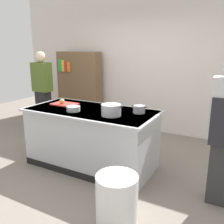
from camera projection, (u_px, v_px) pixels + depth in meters
name	position (u px, v px, depth m)	size (l,w,h in m)	color
ground_plane	(92.00, 165.00, 3.93)	(10.00, 10.00, 0.00)	slate
back_wall	(144.00, 62.00, 5.33)	(6.40, 0.12, 3.00)	silver
counter_island	(92.00, 137.00, 3.81)	(1.98, 0.98, 0.90)	#B7BABF
cutting_board	(65.00, 104.00, 4.02)	(0.40, 0.28, 0.02)	red
onion	(62.00, 101.00, 3.99)	(0.08, 0.08, 0.08)	tan
stock_pot	(111.00, 110.00, 3.37)	(0.34, 0.27, 0.16)	#B7BABF
sauce_pan	(139.00, 109.00, 3.51)	(0.23, 0.17, 0.11)	#99999E
mixing_bowl	(73.00, 109.00, 3.61)	(0.20, 0.20, 0.07)	#B7BABF
trash_bin	(117.00, 200.00, 2.57)	(0.44, 0.44, 0.55)	white
person_guest	(43.00, 91.00, 5.23)	(0.38, 0.24, 1.72)	black
bookshelf	(79.00, 88.00, 5.94)	(1.10, 0.31, 1.70)	brown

